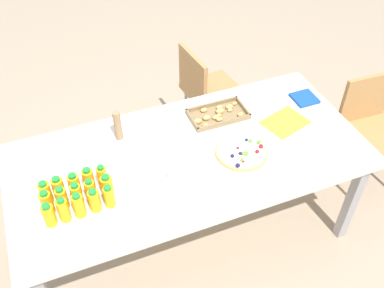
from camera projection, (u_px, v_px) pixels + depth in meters
ground_plane at (190, 230)px, 3.00m from camera, size 12.00×12.00×0.00m
party_table at (189, 162)px, 2.53m from camera, size 2.03×0.96×0.74m
chair_end at (370, 124)px, 3.04m from camera, size 0.42×0.42×0.83m
chair_far_right at (206, 88)px, 3.35m from camera, size 0.44×0.44×0.83m
juice_bottle_0 at (49, 215)px, 2.10m from camera, size 0.06×0.06×0.14m
juice_bottle_1 at (63, 210)px, 2.11m from camera, size 0.06×0.06×0.15m
juice_bottle_2 at (79, 205)px, 2.13m from camera, size 0.06×0.06×0.15m
juice_bottle_3 at (94, 201)px, 2.16m from camera, size 0.06×0.06×0.14m
juice_bottle_4 at (109, 196)px, 2.18m from camera, size 0.05×0.05×0.14m
juice_bottle_5 at (47, 203)px, 2.15m from camera, size 0.06×0.06×0.15m
juice_bottle_6 at (62, 198)px, 2.17m from camera, size 0.06×0.06×0.14m
juice_bottle_7 at (77, 195)px, 2.18m from camera, size 0.06×0.06×0.15m
juice_bottle_8 at (91, 191)px, 2.20m from camera, size 0.05×0.05×0.15m
juice_bottle_9 at (107, 186)px, 2.24m from camera, size 0.06×0.06×0.13m
juice_bottle_10 at (46, 193)px, 2.20m from camera, size 0.06×0.06×0.14m
juice_bottle_11 at (59, 188)px, 2.22m from camera, size 0.06×0.06×0.14m
juice_bottle_12 at (74, 184)px, 2.24m from camera, size 0.06×0.06×0.14m
juice_bottle_13 at (89, 180)px, 2.26m from camera, size 0.06×0.06×0.15m
juice_bottle_14 at (102, 177)px, 2.27m from camera, size 0.05×0.05×0.14m
fruit_pizza at (242, 152)px, 2.49m from camera, size 0.30×0.30×0.05m
snack_tray at (217, 115)px, 2.72m from camera, size 0.36×0.20×0.04m
plate_stack at (182, 172)px, 2.37m from camera, size 0.17×0.17×0.03m
napkin_stack at (304, 98)px, 2.85m from camera, size 0.15×0.15×0.02m
cardboard_tube at (118, 126)px, 2.52m from camera, size 0.04×0.04×0.19m
paper_folder at (285, 122)px, 2.69m from camera, size 0.31×0.27×0.01m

